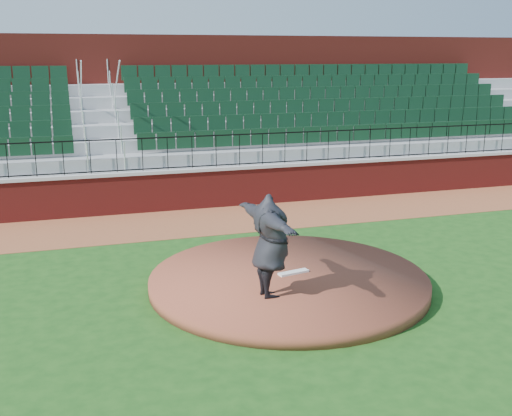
% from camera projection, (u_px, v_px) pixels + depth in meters
% --- Properties ---
extents(ground, '(90.00, 90.00, 0.00)m').
position_uv_depth(ground, '(277.00, 282.00, 13.31)').
color(ground, '#1A4714').
rests_on(ground, ground).
extents(warning_track, '(34.00, 3.20, 0.01)m').
position_uv_depth(warning_track, '(217.00, 220.00, 18.31)').
color(warning_track, brown).
rests_on(warning_track, ground).
extents(field_wall, '(34.00, 0.35, 1.20)m').
position_uv_depth(field_wall, '(205.00, 189.00, 19.65)').
color(field_wall, maroon).
rests_on(field_wall, ground).
extents(wall_cap, '(34.00, 0.45, 0.10)m').
position_uv_depth(wall_cap, '(205.00, 169.00, 19.49)').
color(wall_cap, '#B7B7B7').
rests_on(wall_cap, field_wall).
extents(wall_railing, '(34.00, 0.05, 1.00)m').
position_uv_depth(wall_railing, '(204.00, 152.00, 19.35)').
color(wall_railing, black).
rests_on(wall_railing, wall_cap).
extents(seating_stands, '(34.00, 5.10, 4.60)m').
position_uv_depth(seating_stands, '(187.00, 126.00, 21.75)').
color(seating_stands, gray).
rests_on(seating_stands, ground).
extents(concourse_wall, '(34.00, 0.50, 5.50)m').
position_uv_depth(concourse_wall, '(173.00, 107.00, 24.24)').
color(concourse_wall, maroon).
rests_on(concourse_wall, ground).
extents(pitchers_mound, '(5.88, 5.88, 0.25)m').
position_uv_depth(pitchers_mound, '(288.00, 281.00, 13.06)').
color(pitchers_mound, brown).
rests_on(pitchers_mound, ground).
extents(pitching_rubber, '(0.71, 0.30, 0.05)m').
position_uv_depth(pitching_rubber, '(293.00, 272.00, 13.12)').
color(pitching_rubber, white).
rests_on(pitching_rubber, pitchers_mound).
extents(pitcher, '(0.89, 2.55, 2.03)m').
position_uv_depth(pitcher, '(270.00, 246.00, 11.67)').
color(pitcher, black).
rests_on(pitcher, pitchers_mound).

